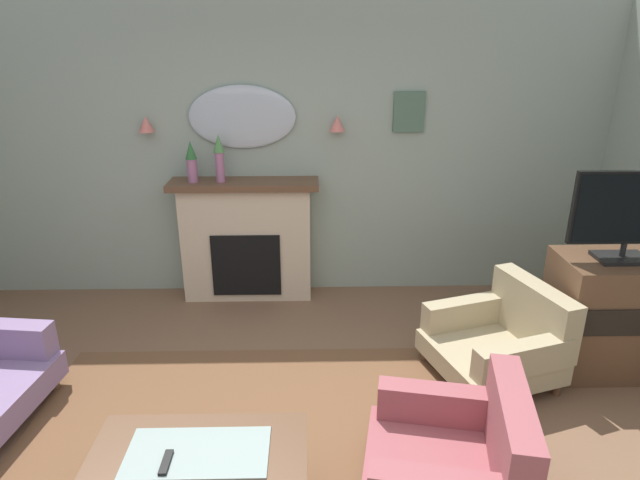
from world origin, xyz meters
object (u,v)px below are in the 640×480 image
(mantel_vase_centre, at_px, (191,161))
(mantel_vase_right, at_px, (219,156))
(wall_mirror, at_px, (242,117))
(framed_picture, at_px, (409,112))
(fireplace, at_px, (247,241))
(armchair_beside_couch, at_px, (458,456))
(tv_remote, at_px, (166,463))
(tv_cabinet, at_px, (608,314))
(wall_sconce_left, at_px, (146,124))
(armchair_in_corner, at_px, (502,339))
(coffee_table, at_px, (199,462))
(wall_sconce_right, at_px, (337,123))
(tv_flatscreen, at_px, (631,214))

(mantel_vase_centre, height_order, mantel_vase_right, mantel_vase_right)
(mantel_vase_centre, bearing_deg, wall_mirror, 20.70)
(mantel_vase_centre, relative_size, framed_picture, 1.03)
(fireplace, bearing_deg, armchair_beside_couch, -61.46)
(tv_remote, height_order, tv_cabinet, tv_cabinet)
(wall_sconce_left, bearing_deg, tv_remote, -75.32)
(wall_sconce_left, bearing_deg, armchair_beside_couch, -49.66)
(armchair_beside_couch, distance_m, armchair_in_corner, 1.33)
(tv_remote, relative_size, tv_cabinet, 0.18)
(fireplace, height_order, mantel_vase_centre, mantel_vase_centre)
(mantel_vase_right, height_order, framed_picture, framed_picture)
(mantel_vase_centre, bearing_deg, tv_cabinet, -20.75)
(mantel_vase_centre, height_order, tv_cabinet, mantel_vase_centre)
(fireplace, xyz_separation_m, coffee_table, (0.02, -2.62, -0.19))
(coffee_table, relative_size, armchair_in_corner, 1.08)
(wall_sconce_right, distance_m, tv_remote, 3.19)
(fireplace, xyz_separation_m, wall_mirror, (0.00, 0.14, 1.14))
(armchair_in_corner, bearing_deg, fireplace, 145.93)
(armchair_in_corner, bearing_deg, coffee_table, -147.63)
(tv_remote, height_order, tv_flatscreen, tv_flatscreen)
(fireplace, relative_size, tv_remote, 8.50)
(framed_picture, bearing_deg, mantel_vase_right, -173.96)
(fireplace, relative_size, wall_mirror, 1.42)
(tv_remote, distance_m, armchair_in_corner, 2.52)
(wall_sconce_left, height_order, tv_remote, wall_sconce_left)
(wall_mirror, distance_m, tv_cabinet, 3.39)
(mantel_vase_centre, relative_size, tv_flatscreen, 0.44)
(wall_mirror, distance_m, tv_flatscreen, 3.19)
(fireplace, relative_size, mantel_vase_centre, 3.67)
(tv_cabinet, bearing_deg, armchair_in_corner, -173.49)
(wall_mirror, bearing_deg, coffee_table, -89.60)
(framed_picture, height_order, tv_cabinet, framed_picture)
(coffee_table, xyz_separation_m, tv_flatscreen, (2.80, 1.33, 0.86))
(fireplace, height_order, mantel_vase_right, mantel_vase_right)
(fireplace, relative_size, tv_cabinet, 1.51)
(coffee_table, distance_m, tv_flatscreen, 3.22)
(framed_picture, bearing_deg, tv_flatscreen, -47.54)
(wall_sconce_left, distance_m, coffee_table, 3.12)
(tv_remote, xyz_separation_m, tv_flatscreen, (2.94, 1.41, 0.79))
(armchair_beside_couch, relative_size, armchair_in_corner, 0.94)
(wall_sconce_right, height_order, coffee_table, wall_sconce_right)
(mantel_vase_right, bearing_deg, fireplace, 8.06)
(wall_sconce_right, relative_size, tv_remote, 0.88)
(mantel_vase_centre, bearing_deg, tv_remote, -82.95)
(wall_sconce_right, xyz_separation_m, coffee_table, (-0.83, -2.71, -1.28))
(framed_picture, height_order, tv_flatscreen, framed_picture)
(tv_flatscreen, bearing_deg, armchair_in_corner, -174.96)
(fireplace, xyz_separation_m, framed_picture, (1.50, 0.15, 1.18))
(wall_sconce_left, relative_size, armchair_in_corner, 0.14)
(fireplace, height_order, tv_flatscreen, tv_flatscreen)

